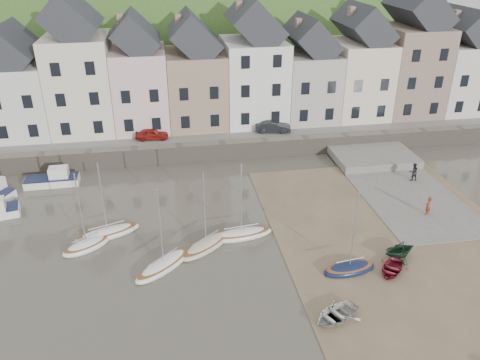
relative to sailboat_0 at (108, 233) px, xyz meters
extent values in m
plane|color=#494439|center=(10.49, -4.22, -0.26)|extent=(160.00, 160.00, 0.00)
cube|color=#3A5723|center=(10.49, 27.78, 0.49)|extent=(90.00, 30.00, 1.50)
cube|color=slate|center=(10.49, 16.28, 1.29)|extent=(70.00, 7.00, 0.10)
cube|color=slate|center=(10.49, 12.78, 0.64)|extent=(70.00, 1.20, 1.80)
cube|color=brown|center=(21.49, -4.22, -0.23)|extent=(18.00, 26.00, 0.06)
cube|color=slate|center=(25.49, 3.78, -0.20)|extent=(8.00, 18.00, 0.12)
ellipsoid|color=#3A5723|center=(5.49, 55.78, -18.26)|extent=(134.40, 84.00, 84.00)
cube|color=silver|center=(-9.56, 19.78, 4.99)|extent=(5.80, 8.00, 7.50)
cube|color=beige|center=(-3.41, 19.78, 6.24)|extent=(6.40, 8.00, 10.00)
cube|color=gray|center=(-5.01, 19.78, 14.46)|extent=(0.60, 0.90, 1.40)
cube|color=beige|center=(2.64, 19.78, 5.49)|extent=(5.60, 8.00, 8.50)
cube|color=gray|center=(1.24, 19.78, 12.56)|extent=(0.60, 0.90, 1.40)
cube|color=gray|center=(8.59, 19.78, 5.24)|extent=(6.20, 8.00, 8.00)
cube|color=gray|center=(7.04, 19.78, 12.36)|extent=(0.60, 0.90, 1.40)
cube|color=white|center=(15.04, 19.78, 5.74)|extent=(6.60, 8.00, 9.00)
cube|color=gray|center=(13.39, 19.78, 13.57)|extent=(0.60, 0.90, 1.40)
cube|color=#AFAAA0|center=(21.29, 19.78, 4.99)|extent=(5.80, 8.00, 7.50)
cube|color=gray|center=(19.84, 19.78, 11.66)|extent=(0.60, 0.90, 1.40)
cube|color=beige|center=(27.24, 19.78, 5.49)|extent=(6.00, 8.00, 8.50)
cube|color=gray|center=(25.74, 19.78, 12.76)|extent=(0.60, 0.90, 1.40)
cube|color=gray|center=(33.49, 19.78, 6.24)|extent=(6.40, 8.00, 10.00)
cube|color=silver|center=(39.64, 19.78, 5.24)|extent=(5.80, 8.00, 8.00)
cube|color=gray|center=(38.19, 19.78, 12.16)|extent=(0.60, 0.90, 1.40)
ellipsoid|color=white|center=(0.00, 0.00, -0.06)|extent=(5.17, 3.08, 0.84)
ellipsoid|color=brown|center=(0.00, 0.00, 0.16)|extent=(4.75, 2.81, 0.20)
cylinder|color=#B2B5B7|center=(0.00, 0.00, 3.04)|extent=(0.10, 0.10, 5.60)
cylinder|color=#B2B5B7|center=(0.00, 0.00, 0.69)|extent=(2.59, 0.99, 0.08)
ellipsoid|color=white|center=(-1.38, -1.46, -0.06)|extent=(3.89, 3.26, 0.84)
ellipsoid|color=brown|center=(-1.38, -1.46, 0.16)|extent=(3.57, 2.98, 0.20)
cylinder|color=#B2B5B7|center=(-1.38, -1.46, 3.04)|extent=(0.10, 0.10, 5.60)
cylinder|color=#B2B5B7|center=(-1.38, -1.46, 0.69)|extent=(1.74, 1.17, 0.08)
ellipsoid|color=beige|center=(7.21, -2.87, -0.06)|extent=(4.63, 4.16, 0.84)
ellipsoid|color=brown|center=(7.21, -2.87, 0.16)|extent=(4.25, 3.81, 0.20)
cylinder|color=#B2B5B7|center=(7.21, -2.87, 3.04)|extent=(0.10, 0.10, 5.60)
cylinder|color=#B2B5B7|center=(7.21, -2.87, 0.69)|extent=(2.08, 1.71, 0.08)
ellipsoid|color=white|center=(4.11, -4.72, -0.06)|extent=(4.71, 4.47, 0.84)
ellipsoid|color=brown|center=(4.11, -4.72, 0.16)|extent=(4.32, 4.10, 0.20)
cylinder|color=#B2B5B7|center=(4.11, -4.72, 3.04)|extent=(0.10, 0.10, 5.60)
cylinder|color=#B2B5B7|center=(4.11, -4.72, 0.69)|extent=(2.09, 1.91, 0.08)
ellipsoid|color=white|center=(9.98, -1.84, -0.06)|extent=(5.00, 2.08, 0.84)
ellipsoid|color=brown|center=(9.98, -1.84, 0.16)|extent=(4.60, 1.89, 0.20)
cylinder|color=#B2B5B7|center=(9.98, -1.84, 3.04)|extent=(0.10, 0.10, 5.60)
cylinder|color=#B2B5B7|center=(9.98, -1.84, 0.69)|extent=(2.66, 0.40, 0.08)
ellipsoid|color=#121A3A|center=(16.50, -7.17, -0.06)|extent=(3.93, 2.00, 0.84)
ellipsoid|color=brown|center=(16.50, -7.17, 0.16)|extent=(3.61, 1.82, 0.20)
cylinder|color=#B2B5B7|center=(16.50, -7.17, 3.04)|extent=(0.10, 0.10, 5.60)
cylinder|color=#B2B5B7|center=(16.50, -7.17, 0.69)|extent=(2.06, 0.36, 0.08)
cube|color=white|center=(-5.68, 9.54, 0.09)|extent=(4.78, 1.80, 0.70)
cube|color=#121A3A|center=(-5.68, 9.54, 0.46)|extent=(4.69, 1.85, 0.08)
cube|color=white|center=(-4.97, 9.52, 0.94)|extent=(1.69, 1.24, 1.00)
imported|color=silver|center=(13.99, -11.41, 0.12)|extent=(3.73, 3.33, 0.64)
imported|color=#153122|center=(20.54, -6.26, 0.44)|extent=(2.88, 2.63, 1.29)
imported|color=maroon|center=(19.25, -7.78, 0.07)|extent=(3.19, 3.25, 0.55)
imported|color=maroon|center=(25.43, -1.22, 0.66)|extent=(0.70, 0.64, 1.60)
imported|color=black|center=(27.25, 4.76, 0.72)|extent=(0.87, 0.70, 1.72)
imported|color=maroon|center=(3.49, 15.28, 1.91)|extent=(3.43, 1.56, 1.14)
imported|color=black|center=(16.34, 15.28, 1.96)|extent=(3.97, 2.03, 1.25)
camera|label=1|loc=(4.91, -31.67, 19.87)|focal=35.67mm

